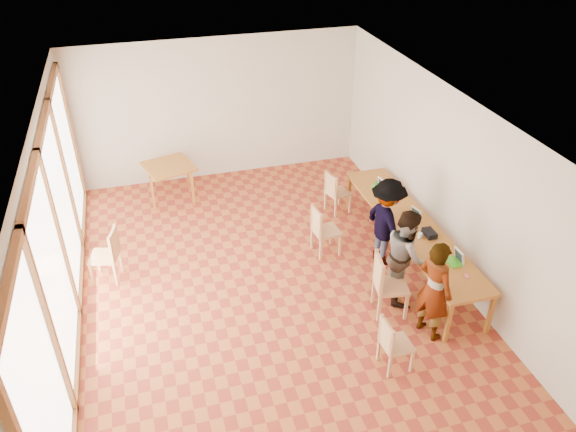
# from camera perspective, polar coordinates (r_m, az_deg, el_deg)

# --- Properties ---
(ground) EXTENTS (8.00, 8.00, 0.00)m
(ground) POSITION_cam_1_polar(r_m,az_deg,el_deg) (9.33, -2.23, -6.72)
(ground) COLOR #B0582A
(ground) RESTS_ON ground
(wall_back) EXTENTS (6.00, 0.10, 3.00)m
(wall_back) POSITION_cam_1_polar(r_m,az_deg,el_deg) (12.01, -7.07, 10.72)
(wall_back) COLOR beige
(wall_back) RESTS_ON ground
(wall_front) EXTENTS (6.00, 0.10, 3.00)m
(wall_front) POSITION_cam_1_polar(r_m,az_deg,el_deg) (5.58, 8.00, -19.68)
(wall_front) COLOR beige
(wall_front) RESTS_ON ground
(wall_right) EXTENTS (0.10, 8.00, 3.00)m
(wall_right) POSITION_cam_1_polar(r_m,az_deg,el_deg) (9.51, 15.43, 3.71)
(wall_right) COLOR beige
(wall_right) RESTS_ON ground
(window_wall) EXTENTS (0.10, 8.00, 3.00)m
(window_wall) POSITION_cam_1_polar(r_m,az_deg,el_deg) (8.41, -22.43, -1.74)
(window_wall) COLOR white
(window_wall) RESTS_ON ground
(ceiling) EXTENTS (6.00, 8.00, 0.04)m
(ceiling) POSITION_cam_1_polar(r_m,az_deg,el_deg) (7.79, -2.70, 10.82)
(ceiling) COLOR white
(ceiling) RESTS_ON wall_back
(communal_table) EXTENTS (0.80, 4.00, 0.75)m
(communal_table) POSITION_cam_1_polar(r_m,az_deg,el_deg) (9.62, 12.39, -1.02)
(communal_table) COLOR #A76E25
(communal_table) RESTS_ON ground
(side_table) EXTENTS (0.90, 0.90, 0.75)m
(side_table) POSITION_cam_1_polar(r_m,az_deg,el_deg) (11.52, -11.99, 4.71)
(side_table) COLOR #A76E25
(side_table) RESTS_ON ground
(chair_near) EXTENTS (0.40, 0.40, 0.44)m
(chair_near) POSITION_cam_1_polar(r_m,az_deg,el_deg) (7.73, 10.47, -12.26)
(chair_near) COLOR tan
(chair_near) RESTS_ON ground
(chair_mid) EXTENTS (0.55, 0.55, 0.54)m
(chair_mid) POSITION_cam_1_polar(r_m,az_deg,el_deg) (8.50, 9.81, -6.34)
(chair_mid) COLOR tan
(chair_mid) RESTS_ON ground
(chair_far) EXTENTS (0.47, 0.47, 0.49)m
(chair_far) POSITION_cam_1_polar(r_m,az_deg,el_deg) (9.66, 3.42, -1.04)
(chair_far) COLOR tan
(chair_far) RESTS_ON ground
(chair_empty) EXTENTS (0.50, 0.50, 0.46)m
(chair_empty) POSITION_cam_1_polar(r_m,az_deg,el_deg) (10.88, 4.75, 2.78)
(chair_empty) COLOR tan
(chair_empty) RESTS_ON ground
(chair_spare) EXTENTS (0.54, 0.54, 0.50)m
(chair_spare) POSITION_cam_1_polar(r_m,az_deg,el_deg) (9.50, -17.72, -3.31)
(chair_spare) COLOR tan
(chair_spare) RESTS_ON ground
(person_near) EXTENTS (0.56, 0.68, 1.60)m
(person_near) POSITION_cam_1_polar(r_m,az_deg,el_deg) (8.18, 14.63, -7.28)
(person_near) COLOR gray
(person_near) RESTS_ON ground
(person_mid) EXTENTS (0.78, 0.90, 1.57)m
(person_mid) POSITION_cam_1_polar(r_m,az_deg,el_deg) (8.77, 11.87, -3.93)
(person_mid) COLOR gray
(person_mid) RESTS_ON ground
(person_far) EXTENTS (0.74, 1.10, 1.58)m
(person_far) POSITION_cam_1_polar(r_m,az_deg,el_deg) (9.48, 9.98, -0.65)
(person_far) COLOR gray
(person_far) RESTS_ON ground
(laptop_near) EXTENTS (0.23, 0.27, 0.22)m
(laptop_near) POSITION_cam_1_polar(r_m,az_deg,el_deg) (8.84, 16.71, -4.19)
(laptop_near) COLOR green
(laptop_near) RESTS_ON communal_table
(laptop_mid) EXTENTS (0.28, 0.30, 0.21)m
(laptop_mid) POSITION_cam_1_polar(r_m,az_deg,el_deg) (9.70, 12.68, -0.03)
(laptop_mid) COLOR green
(laptop_mid) RESTS_ON communal_table
(laptop_far) EXTENTS (0.23, 0.25, 0.19)m
(laptop_far) POSITION_cam_1_polar(r_m,az_deg,el_deg) (10.53, 9.30, 3.08)
(laptop_far) COLOR green
(laptop_far) RESTS_ON communal_table
(yellow_mug) EXTENTS (0.14, 0.14, 0.11)m
(yellow_mug) POSITION_cam_1_polar(r_m,az_deg,el_deg) (10.43, 9.11, 2.82)
(yellow_mug) COLOR gold
(yellow_mug) RESTS_ON communal_table
(green_bottle) EXTENTS (0.07, 0.07, 0.28)m
(green_bottle) POSITION_cam_1_polar(r_m,az_deg,el_deg) (10.24, 8.93, 2.79)
(green_bottle) COLOR #21782C
(green_bottle) RESTS_ON communal_table
(clear_glass) EXTENTS (0.07, 0.07, 0.09)m
(clear_glass) POSITION_cam_1_polar(r_m,az_deg,el_deg) (9.25, 13.26, -1.93)
(clear_glass) COLOR silver
(clear_glass) RESTS_ON communal_table
(condiment_cup) EXTENTS (0.08, 0.08, 0.06)m
(condiment_cup) POSITION_cam_1_polar(r_m,az_deg,el_deg) (9.53, 12.21, -0.81)
(condiment_cup) COLOR white
(condiment_cup) RESTS_ON communal_table
(pink_phone) EXTENTS (0.05, 0.10, 0.01)m
(pink_phone) POSITION_cam_1_polar(r_m,az_deg,el_deg) (8.62, 17.68, -5.86)
(pink_phone) COLOR #EF5772
(pink_phone) RESTS_ON communal_table
(black_pouch) EXTENTS (0.16, 0.26, 0.09)m
(black_pouch) POSITION_cam_1_polar(r_m,az_deg,el_deg) (9.34, 14.18, -1.71)
(black_pouch) COLOR black
(black_pouch) RESTS_ON communal_table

